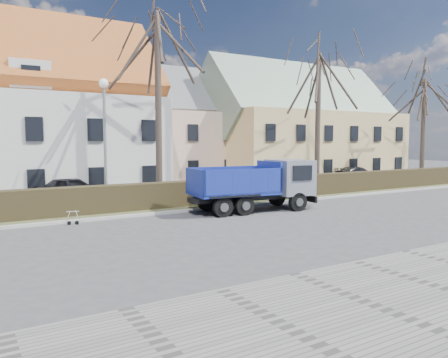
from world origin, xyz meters
TOP-DOWN VIEW (x-y plane):
  - ground at (0.00, 0.00)m, footprint 120.00×120.00m
  - curb_far at (0.00, 4.60)m, footprint 80.00×0.30m
  - grass_strip at (0.00, 6.20)m, footprint 80.00×3.00m
  - hedge at (0.00, 6.00)m, footprint 60.00×0.90m
  - building_pink at (4.00, 20.00)m, footprint 10.80×8.80m
  - building_yellow at (16.00, 17.00)m, footprint 18.80×10.80m
  - tree_1 at (-2.00, 8.50)m, footprint 9.20×9.20m
  - tree_2 at (10.00, 8.50)m, footprint 8.00×8.00m
  - tree_3 at (22.00, 8.50)m, footprint 7.60×7.60m
  - dump_truck at (0.48, 3.18)m, footprint 6.71×3.13m
  - streetlight at (-5.47, 7.00)m, footprint 0.51×0.51m
  - cart_frame at (-7.92, 4.12)m, footprint 0.78×0.56m
  - parked_car_a at (-6.21, 11.32)m, footprint 4.51×2.25m
  - parked_car_b at (17.42, 11.48)m, footprint 4.47×1.99m

SIDE VIEW (x-z plane):
  - ground at x=0.00m, z-range 0.00..0.00m
  - grass_strip at x=0.00m, z-range 0.00..0.10m
  - curb_far at x=0.00m, z-range 0.00..0.12m
  - cart_frame at x=-7.92m, z-range 0.00..0.65m
  - parked_car_b at x=17.42m, z-range 0.00..1.27m
  - hedge at x=0.00m, z-range 0.00..1.30m
  - parked_car_a at x=-6.21m, z-range 0.00..1.48m
  - dump_truck at x=0.48m, z-range 0.00..2.59m
  - streetlight at x=-5.47m, z-range 0.00..6.56m
  - building_pink at x=4.00m, z-range 0.00..8.00m
  - building_yellow at x=16.00m, z-range 0.00..8.50m
  - tree_3 at x=22.00m, z-range 0.00..10.45m
  - tree_2 at x=10.00m, z-range 0.00..11.00m
  - tree_1 at x=-2.00m, z-range 0.00..12.65m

